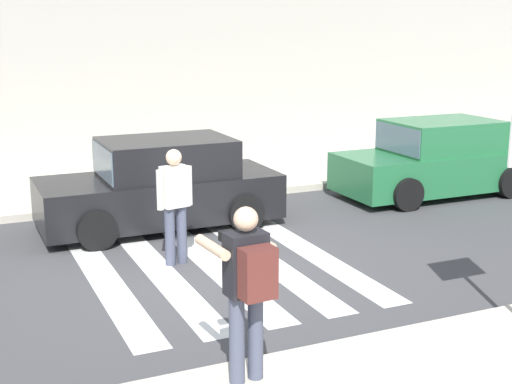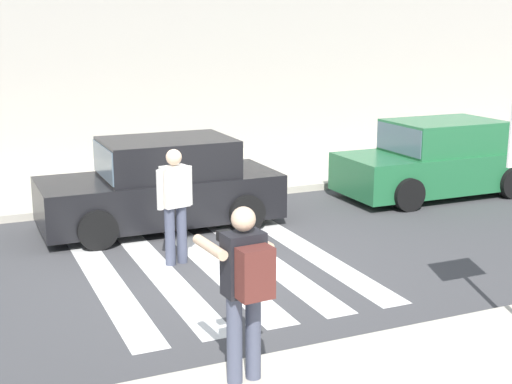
# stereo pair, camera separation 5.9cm
# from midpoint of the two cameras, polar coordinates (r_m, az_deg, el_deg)

# --- Properties ---
(ground_plane) EXTENTS (120.00, 120.00, 0.00)m
(ground_plane) POSITION_cam_midpoint_polar(r_m,az_deg,el_deg) (10.59, -3.59, -5.87)
(ground_plane) COLOR #424244
(sidewalk_far) EXTENTS (60.00, 4.80, 0.14)m
(sidewalk_far) POSITION_cam_midpoint_polar(r_m,az_deg,el_deg) (16.14, -11.07, 0.92)
(sidewalk_far) COLOR beige
(sidewalk_far) RESTS_ON ground
(building_facade_far) EXTENTS (56.00, 4.00, 5.01)m
(building_facade_far) POSITION_cam_midpoint_polar(r_m,az_deg,el_deg) (20.11, -14.29, 10.20)
(building_facade_far) COLOR #ADA89E
(building_facade_far) RESTS_ON ground
(crosswalk_stripe_0) EXTENTS (0.44, 5.20, 0.01)m
(crosswalk_stripe_0) POSITION_cam_midpoint_polar(r_m,az_deg,el_deg) (10.37, -12.35, -6.58)
(crosswalk_stripe_0) COLOR silver
(crosswalk_stripe_0) RESTS_ON ground
(crosswalk_stripe_1) EXTENTS (0.44, 5.20, 0.01)m
(crosswalk_stripe_1) POSITION_cam_midpoint_polar(r_m,az_deg,el_deg) (10.54, -8.07, -6.06)
(crosswalk_stripe_1) COLOR silver
(crosswalk_stripe_1) RESTS_ON ground
(crosswalk_stripe_2) EXTENTS (0.44, 5.20, 0.01)m
(crosswalk_stripe_2) POSITION_cam_midpoint_polar(r_m,az_deg,el_deg) (10.77, -3.96, -5.53)
(crosswalk_stripe_2) COLOR silver
(crosswalk_stripe_2) RESTS_ON ground
(crosswalk_stripe_3) EXTENTS (0.44, 5.20, 0.01)m
(crosswalk_stripe_3) POSITION_cam_midpoint_polar(r_m,az_deg,el_deg) (11.05, -0.05, -4.99)
(crosswalk_stripe_3) COLOR silver
(crosswalk_stripe_3) RESTS_ON ground
(crosswalk_stripe_4) EXTENTS (0.44, 5.20, 0.01)m
(crosswalk_stripe_4) POSITION_cam_midpoint_polar(r_m,az_deg,el_deg) (11.38, 3.65, -4.47)
(crosswalk_stripe_4) COLOR silver
(crosswalk_stripe_4) RESTS_ON ground
(photographer_with_backpack) EXTENTS (0.62, 0.87, 1.72)m
(photographer_with_backpack) POSITION_cam_midpoint_polar(r_m,az_deg,el_deg) (6.66, -0.95, -7.06)
(photographer_with_backpack) COLOR #474C60
(photographer_with_backpack) RESTS_ON sidewalk_near
(pedestrian_crossing) EXTENTS (0.57, 0.32, 1.72)m
(pedestrian_crossing) POSITION_cam_midpoint_polar(r_m,az_deg,el_deg) (10.43, -6.67, -0.66)
(pedestrian_crossing) COLOR #474C60
(pedestrian_crossing) RESTS_ON ground
(parked_car_black) EXTENTS (4.10, 1.92, 1.55)m
(parked_car_black) POSITION_cam_midpoint_polar(r_m,az_deg,el_deg) (12.47, -7.72, 0.46)
(parked_car_black) COLOR black
(parked_car_black) RESTS_ON ground
(parked_car_green) EXTENTS (4.10, 1.92, 1.55)m
(parked_car_green) POSITION_cam_midpoint_polar(r_m,az_deg,el_deg) (15.15, 14.13, 2.48)
(parked_car_green) COLOR #236B3D
(parked_car_green) RESTS_ON ground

